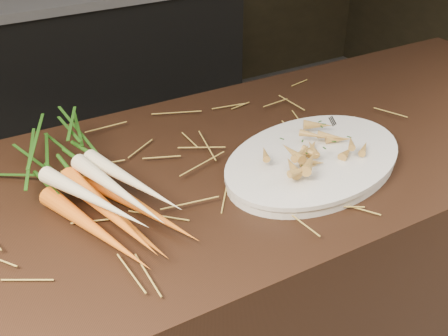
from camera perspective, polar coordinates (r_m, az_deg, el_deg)
name	(u,v)px	position (r m, az deg, el deg)	size (l,w,h in m)	color
back_counter	(63,73)	(3.03, -16.08, 9.24)	(1.82, 0.62, 0.84)	black
straw_bedding	(153,182)	(1.12, -7.25, -1.42)	(1.40, 0.60, 0.02)	#AF8F33
root_veg_bunch	(69,169)	(1.11, -15.46, -0.11)	(0.28, 0.56, 0.10)	#C65C0A
serving_platter	(313,162)	(1.18, 9.07, 0.60)	(0.43, 0.29, 0.02)	white
roasted_veg_heap	(315,147)	(1.16, 9.22, 2.10)	(0.21, 0.15, 0.05)	#AA8335
serving_fork	(363,135)	(1.28, 13.93, 3.32)	(0.01, 0.16, 0.00)	silver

